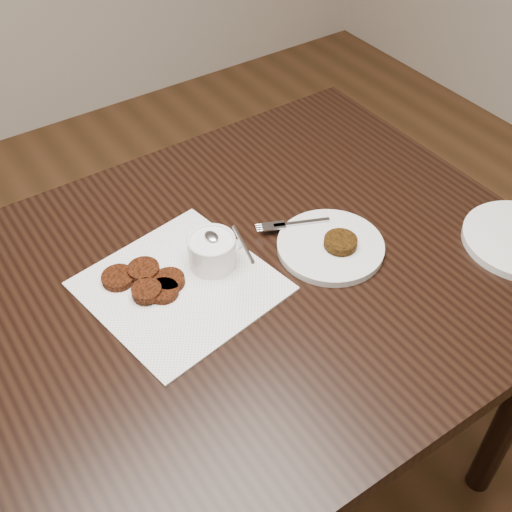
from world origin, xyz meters
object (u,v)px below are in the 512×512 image
Objects in this scene: sauce_ramekin at (211,239)px; plate_with_patty at (331,243)px; table at (202,417)px; napkin at (180,286)px.

sauce_ramekin reaches higher than plate_with_patty.
sauce_ramekin is at bearing 33.20° from table.
napkin is at bearing -168.81° from sauce_ramekin.
table is 0.45m from sauce_ramekin.
plate_with_patty is (0.21, -0.09, -0.05)m from sauce_ramekin.
table is at bearing -146.80° from sauce_ramekin.
napkin reaches higher than table.
sauce_ramekin is 0.61× the size of plate_with_patty.
table is 0.48m from plate_with_patty.
table is 0.38m from napkin.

